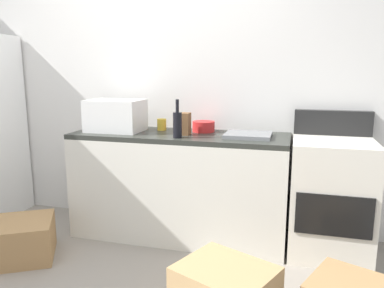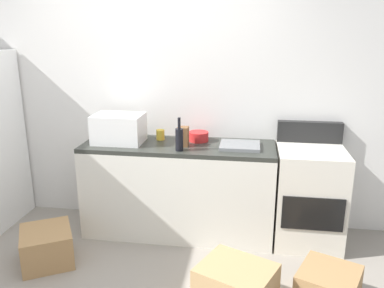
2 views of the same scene
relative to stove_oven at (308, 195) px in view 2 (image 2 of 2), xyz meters
name	(u,v)px [view 2 (image 2 of 2)]	position (x,y,z in m)	size (l,w,h in m)	color
wall_back	(155,95)	(-1.52, 0.34, 0.83)	(5.00, 0.10, 2.60)	silver
kitchen_counter	(179,189)	(-1.22, -0.01, -0.02)	(1.80, 0.60, 0.90)	silver
stove_oven	(308,195)	(0.00, 0.00, 0.00)	(0.60, 0.61, 1.10)	silver
microwave	(119,128)	(-1.79, -0.02, 0.57)	(0.46, 0.34, 0.27)	white
sink_basin	(240,146)	(-0.65, -0.01, 0.45)	(0.36, 0.32, 0.03)	slate
wine_bottle	(179,139)	(-1.17, -0.20, 0.54)	(0.07, 0.07, 0.30)	black
coffee_mug	(160,135)	(-1.42, 0.12, 0.48)	(0.08, 0.08, 0.10)	gold
knife_block	(183,137)	(-1.17, -0.05, 0.52)	(0.10, 0.10, 0.18)	brown
mixing_bowl	(199,136)	(-1.05, 0.14, 0.48)	(0.19, 0.19, 0.09)	red
cardboard_box_large	(47,246)	(-2.24, -0.71, -0.32)	(0.41, 0.45, 0.30)	#A37A4C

